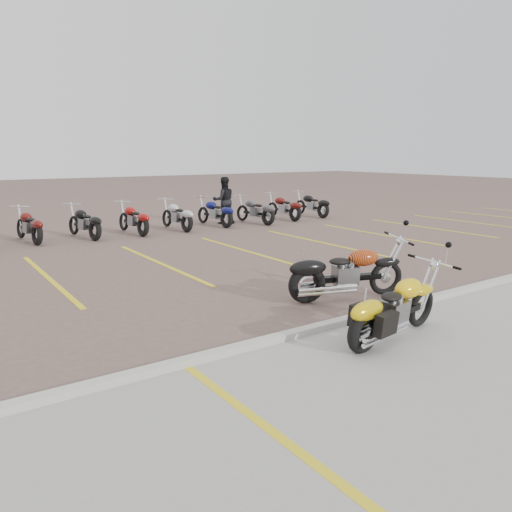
% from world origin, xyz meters
% --- Properties ---
extents(ground, '(100.00, 100.00, 0.00)m').
position_xyz_m(ground, '(0.00, 0.00, 0.00)').
color(ground, brown).
rests_on(ground, ground).
extents(concrete_apron, '(60.00, 5.00, 0.01)m').
position_xyz_m(concrete_apron, '(0.00, -4.50, 0.01)').
color(concrete_apron, '#9E9B93').
rests_on(concrete_apron, ground).
extents(curb, '(60.00, 0.18, 0.12)m').
position_xyz_m(curb, '(0.00, -2.00, 0.06)').
color(curb, '#ADAAA3').
rests_on(curb, ground).
extents(parking_stripes, '(38.00, 5.50, 0.01)m').
position_xyz_m(parking_stripes, '(0.00, 4.00, 0.00)').
color(parking_stripes, gold).
rests_on(parking_stripes, ground).
extents(apron_stripe, '(0.12, 5.00, 0.00)m').
position_xyz_m(apron_stripe, '(-2.30, -4.50, 0.01)').
color(apron_stripe, gold).
rests_on(apron_stripe, concrete_apron).
extents(yellow_cruiser, '(2.20, 0.49, 0.91)m').
position_xyz_m(yellow_cruiser, '(0.66, -2.87, 0.45)').
color(yellow_cruiser, black).
rests_on(yellow_cruiser, ground).
extents(flame_cruiser, '(2.31, 0.85, 0.98)m').
position_xyz_m(flame_cruiser, '(1.58, -0.94, 0.49)').
color(flame_cruiser, black).
rests_on(flame_cruiser, ground).
extents(person_b, '(1.05, 0.91, 1.84)m').
position_xyz_m(person_b, '(5.09, 9.36, 0.92)').
color(person_b, black).
rests_on(person_b, ground).
extents(bg_bike_row, '(20.57, 2.04, 1.10)m').
position_xyz_m(bg_bike_row, '(-0.50, 8.96, 0.55)').
color(bg_bike_row, black).
rests_on(bg_bike_row, ground).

